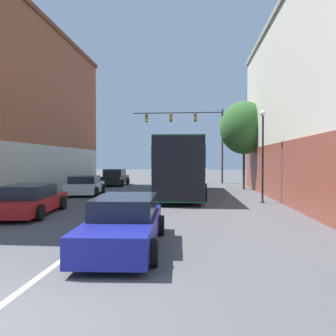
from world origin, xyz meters
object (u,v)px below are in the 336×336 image
(parked_car_left_far, at_px, (115,178))
(hatchback_foreground, at_px, (125,223))
(parked_car_left_near, at_px, (28,200))
(street_lamp, at_px, (263,149))
(bus, at_px, (181,165))
(street_tree_near, at_px, (244,128))
(traffic_signal_gantry, at_px, (193,128))
(parked_car_left_mid, at_px, (85,186))

(parked_car_left_far, bearing_deg, hatchback_foreground, -166.05)
(parked_car_left_near, relative_size, parked_car_left_far, 1.17)
(hatchback_foreground, relative_size, street_lamp, 0.97)
(parked_car_left_far, relative_size, street_lamp, 0.83)
(bus, height_order, parked_car_left_far, bus)
(street_tree_near, bearing_deg, traffic_signal_gantry, 120.98)
(bus, relative_size, street_lamp, 2.46)
(hatchback_foreground, bearing_deg, parked_car_left_mid, 20.19)
(hatchback_foreground, distance_m, traffic_signal_gantry, 24.73)
(parked_car_left_near, bearing_deg, traffic_signal_gantry, -24.66)
(parked_car_left_far, relative_size, traffic_signal_gantry, 0.46)
(parked_car_left_near, relative_size, traffic_signal_gantry, 0.53)
(hatchback_foreground, relative_size, street_tree_near, 0.69)
(parked_car_left_far, bearing_deg, street_lamp, -137.35)
(bus, distance_m, street_tree_near, 7.12)
(hatchback_foreground, xyz_separation_m, parked_car_left_near, (-5.01, 4.57, -0.02))
(parked_car_left_mid, height_order, parked_car_left_far, parked_car_left_far)
(parked_car_left_mid, relative_size, street_lamp, 0.85)
(bus, xyz_separation_m, parked_car_left_far, (-6.29, 7.58, -1.26))
(street_lamp, bearing_deg, parked_car_left_far, 133.34)
(hatchback_foreground, xyz_separation_m, street_tree_near, (5.57, 17.59, 4.16))
(parked_car_left_near, xyz_separation_m, street_lamp, (10.34, 4.67, 2.24))
(parked_car_left_near, bearing_deg, street_tree_near, -45.18)
(street_lamp, bearing_deg, bus, 139.53)
(traffic_signal_gantry, bearing_deg, bus, -93.55)
(parked_car_left_far, distance_m, street_lamp, 15.76)
(street_tree_near, bearing_deg, hatchback_foreground, -107.59)
(bus, height_order, parked_car_left_mid, bus)
(parked_car_left_far, xyz_separation_m, traffic_signal_gantry, (6.98, 3.61, 4.73))
(street_lamp, bearing_deg, parked_car_left_near, -155.67)
(parked_car_left_far, bearing_deg, bus, -141.01)
(parked_car_left_near, height_order, street_lamp, street_lamp)
(hatchback_foreground, xyz_separation_m, traffic_signal_gantry, (1.60, 24.21, 4.80))
(bus, height_order, street_tree_near, street_tree_near)
(parked_car_left_mid, xyz_separation_m, traffic_signal_gantry, (6.91, 11.79, 4.82))
(bus, xyz_separation_m, street_lamp, (4.43, -3.78, 0.89))
(parked_car_left_mid, distance_m, parked_car_left_far, 8.18)
(bus, bearing_deg, parked_car_left_far, 38.69)
(traffic_signal_gantry, xyz_separation_m, street_tree_near, (3.97, -6.62, -0.64))
(hatchback_foreground, height_order, street_tree_near, street_tree_near)
(hatchback_foreground, distance_m, parked_car_left_mid, 13.50)
(parked_car_left_far, height_order, street_tree_near, street_tree_near)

